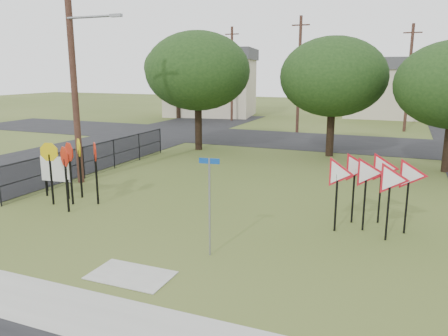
% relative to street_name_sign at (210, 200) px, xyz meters
% --- Properties ---
extents(ground, '(140.00, 140.00, 0.00)m').
position_rel_street_name_sign_xyz_m(ground, '(-1.29, 0.54, -1.56)').
color(ground, '#40521E').
extents(sidewalk, '(30.00, 1.60, 0.02)m').
position_rel_street_name_sign_xyz_m(sidewalk, '(-1.29, -3.66, -1.55)').
color(sidewalk, '#9C9C94').
rests_on(sidewalk, ground).
extents(street_left, '(8.00, 50.00, 0.02)m').
position_rel_street_name_sign_xyz_m(street_left, '(-13.29, 10.54, -1.55)').
color(street_left, black).
rests_on(street_left, ground).
extents(street_far, '(60.00, 8.00, 0.02)m').
position_rel_street_name_sign_xyz_m(street_far, '(-1.29, 20.54, -1.55)').
color(street_far, black).
rests_on(street_far, ground).
extents(curb_pad, '(2.00, 1.20, 0.02)m').
position_rel_street_name_sign_xyz_m(curb_pad, '(-1.29, -1.86, -1.55)').
color(curb_pad, '#9C9C94').
rests_on(curb_pad, ground).
extents(street_name_sign, '(0.55, 0.09, 2.68)m').
position_rel_street_name_sign_xyz_m(street_name_sign, '(0.00, 0.00, 0.00)').
color(street_name_sign, gray).
rests_on(street_name_sign, ground).
extents(stop_sign_cluster, '(2.14, 2.06, 2.36)m').
position_rel_street_name_sign_xyz_m(stop_sign_cluster, '(-6.55, 2.29, 0.20)').
color(stop_sign_cluster, black).
rests_on(stop_sign_cluster, ground).
extents(yield_sign_cluster, '(3.04, 1.65, 2.38)m').
position_rel_street_name_sign_xyz_m(yield_sign_cluster, '(3.84, 3.67, 0.20)').
color(yield_sign_cluster, black).
rests_on(yield_sign_cluster, ground).
extents(info_board, '(1.30, 0.19, 1.64)m').
position_rel_street_name_sign_xyz_m(info_board, '(-7.82, 2.76, -0.47)').
color(info_board, black).
rests_on(info_board, ground).
extents(utility_pole_main, '(3.55, 0.33, 10.00)m').
position_rel_street_name_sign_xyz_m(utility_pole_main, '(-8.52, 5.04, 3.66)').
color(utility_pole_main, '#492C21').
rests_on(utility_pole_main, ground).
extents(far_pole_a, '(1.40, 0.24, 9.00)m').
position_rel_street_name_sign_xyz_m(far_pole_a, '(-3.29, 24.54, 3.04)').
color(far_pole_a, '#492C21').
rests_on(far_pole_a, ground).
extents(far_pole_b, '(1.40, 0.24, 8.50)m').
position_rel_street_name_sign_xyz_m(far_pole_b, '(4.71, 28.54, 2.79)').
color(far_pole_b, '#492C21').
rests_on(far_pole_b, ground).
extents(far_pole_c, '(1.40, 0.24, 9.00)m').
position_rel_street_name_sign_xyz_m(far_pole_c, '(-11.29, 30.54, 3.04)').
color(far_pole_c, '#492C21').
rests_on(far_pole_c, ground).
extents(fence_run, '(0.05, 11.55, 1.50)m').
position_rel_street_name_sign_xyz_m(fence_run, '(-8.89, 6.79, -0.77)').
color(fence_run, black).
rests_on(fence_run, ground).
extents(house_left, '(10.58, 8.88, 7.20)m').
position_rel_street_name_sign_xyz_m(house_left, '(-15.29, 34.54, 2.09)').
color(house_left, beige).
rests_on(house_left, ground).
extents(house_mid, '(8.40, 8.40, 6.20)m').
position_rel_street_name_sign_xyz_m(house_mid, '(2.71, 40.54, 1.59)').
color(house_mid, beige).
rests_on(house_mid, ground).
extents(tree_near_left, '(6.40, 6.40, 7.27)m').
position_rel_street_name_sign_xyz_m(tree_near_left, '(-7.29, 14.54, 3.30)').
color(tree_near_left, black).
rests_on(tree_near_left, ground).
extents(tree_near_mid, '(6.00, 6.00, 6.80)m').
position_rel_street_name_sign_xyz_m(tree_near_mid, '(0.71, 15.54, 2.98)').
color(tree_near_mid, black).
rests_on(tree_near_mid, ground).
extents(tree_far_left, '(6.80, 6.80, 7.73)m').
position_rel_street_name_sign_xyz_m(tree_far_left, '(-17.29, 30.54, 3.62)').
color(tree_far_left, black).
rests_on(tree_far_left, ground).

